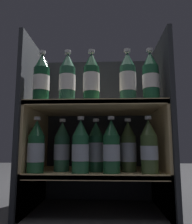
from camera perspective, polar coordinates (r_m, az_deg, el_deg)
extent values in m
cube|color=#23262B|center=(1.33, 0.55, -4.09)|extent=(0.68, 0.02, 0.83)
cube|color=#23262B|center=(1.18, -16.00, -3.17)|extent=(0.02, 0.44, 0.83)
cube|color=#23262B|center=(1.15, 16.69, -3.02)|extent=(0.02, 0.44, 0.83)
cube|color=#DBBC84|center=(1.12, 0.15, -15.37)|extent=(0.64, 0.40, 0.02)
cube|color=#DBBC84|center=(0.94, -0.39, -16.72)|extent=(0.64, 0.02, 0.03)
cube|color=#DBBC84|center=(1.19, -15.94, -19.23)|extent=(0.01, 0.40, 0.17)
cube|color=#DBBC84|center=(1.17, 16.63, -19.45)|extent=(0.01, 0.40, 0.17)
cube|color=#DBBC84|center=(1.13, 0.14, 0.76)|extent=(0.64, 0.40, 0.02)
cube|color=#DBBC84|center=(0.95, -0.37, 2.65)|extent=(0.64, 0.02, 0.03)
cube|color=#DBBC84|center=(1.17, -15.61, -11.63)|extent=(0.01, 0.40, 0.49)
cube|color=#DBBC84|center=(1.15, 16.28, -11.68)|extent=(0.01, 0.40, 0.49)
cylinder|color=#144228|center=(1.05, -14.13, 6.81)|extent=(0.07, 0.07, 0.16)
cylinder|color=white|center=(1.06, -14.12, 7.24)|extent=(0.08, 0.08, 0.07)
cone|color=#144228|center=(1.09, -13.90, 12.79)|extent=(0.07, 0.07, 0.07)
cylinder|color=#B7B7BC|center=(1.11, -13.81, 14.87)|extent=(0.03, 0.03, 0.01)
cylinder|color=#285B42|center=(1.02, -7.54, 7.05)|extent=(0.07, 0.07, 0.16)
cylinder|color=white|center=(1.03, -7.53, 7.49)|extent=(0.08, 0.08, 0.07)
cone|color=#285B42|center=(1.06, -7.41, 13.18)|extent=(0.07, 0.07, 0.07)
cylinder|color=#B7B7BC|center=(1.08, -7.36, 15.30)|extent=(0.03, 0.03, 0.01)
cylinder|color=#194C2D|center=(1.01, -1.23, 7.19)|extent=(0.07, 0.07, 0.16)
cylinder|color=white|center=(1.01, -1.22, 7.63)|extent=(0.08, 0.08, 0.09)
cone|color=#194C2D|center=(1.05, -1.20, 13.39)|extent=(0.07, 0.07, 0.07)
cylinder|color=#B7B7BC|center=(1.07, -1.20, 15.53)|extent=(0.03, 0.03, 0.01)
cylinder|color=#285B42|center=(1.01, 8.31, 7.24)|extent=(0.07, 0.07, 0.16)
cylinder|color=white|center=(1.02, 8.30, 7.68)|extent=(0.08, 0.08, 0.09)
cone|color=#285B42|center=(1.05, 8.17, 13.42)|extent=(0.07, 0.07, 0.07)
cylinder|color=#B7B7BC|center=(1.07, 8.12, 15.56)|extent=(0.03, 0.03, 0.01)
cylinder|color=#1E5638|center=(1.03, 14.16, 7.17)|extent=(0.07, 0.07, 0.16)
cylinder|color=white|center=(1.03, 14.14, 7.60)|extent=(0.08, 0.08, 0.06)
cone|color=#1E5638|center=(1.07, 13.92, 13.27)|extent=(0.07, 0.07, 0.07)
cylinder|color=#B7B7BC|center=(1.08, 13.83, 15.38)|extent=(0.03, 0.03, 0.01)
cylinder|color=#194C2D|center=(1.02, -15.46, -10.63)|extent=(0.07, 0.07, 0.16)
cylinder|color=#9EA8BC|center=(1.02, -15.44, -10.17)|extent=(0.08, 0.08, 0.08)
cone|color=#194C2D|center=(1.02, -15.19, -4.02)|extent=(0.07, 0.07, 0.07)
cylinder|color=#B7B7BC|center=(1.03, -15.10, -1.63)|extent=(0.03, 0.03, 0.01)
cylinder|color=#1E5638|center=(0.98, -4.11, -11.01)|extent=(0.07, 0.07, 0.16)
cylinder|color=#9EA8BC|center=(0.98, -4.10, -10.53)|extent=(0.08, 0.08, 0.07)
cone|color=#1E5638|center=(0.98, -4.03, -4.11)|extent=(0.07, 0.07, 0.07)
cylinder|color=#B7B7BC|center=(0.98, -4.01, -1.62)|extent=(0.03, 0.03, 0.01)
cylinder|color=#194C2D|center=(0.97, 4.05, -11.03)|extent=(0.07, 0.07, 0.16)
cylinder|color=#9EA8BC|center=(0.97, 4.05, -10.55)|extent=(0.08, 0.08, 0.07)
cone|color=#194C2D|center=(0.97, 3.98, -4.09)|extent=(0.07, 0.07, 0.07)
cylinder|color=#B7B7BC|center=(0.98, 3.95, -1.57)|extent=(0.03, 0.03, 0.01)
cylinder|color=#384C28|center=(0.99, 13.77, -10.76)|extent=(0.07, 0.07, 0.16)
cylinder|color=#9EA8BC|center=(0.99, 13.76, -10.29)|extent=(0.08, 0.08, 0.06)
cone|color=#384C28|center=(0.99, 13.53, -3.95)|extent=(0.07, 0.07, 0.07)
cylinder|color=#B7B7BC|center=(1.00, 13.44, -1.48)|extent=(0.03, 0.03, 0.01)
cylinder|color=#285B42|center=(1.08, -8.93, -10.72)|extent=(0.07, 0.07, 0.16)
cylinder|color=#9EA8BC|center=(1.08, -8.92, -10.28)|extent=(0.08, 0.08, 0.07)
cone|color=#285B42|center=(1.08, -8.78, -4.45)|extent=(0.07, 0.07, 0.07)
cylinder|color=#B7B7BC|center=(1.08, -8.73, -2.17)|extent=(0.03, 0.03, 0.01)
cylinder|color=#1E5638|center=(1.06, 0.18, -10.86)|extent=(0.07, 0.07, 0.16)
cylinder|color=#9EA8BC|center=(1.06, 0.18, -10.42)|extent=(0.08, 0.08, 0.09)
cone|color=#1E5638|center=(1.06, 0.17, -4.47)|extent=(0.07, 0.07, 0.07)
cylinder|color=#B7B7BC|center=(1.06, 0.17, -2.15)|extent=(0.03, 0.03, 0.01)
cylinder|color=#384C28|center=(1.06, 8.46, -10.76)|extent=(0.07, 0.07, 0.16)
cylinder|color=#9EA8BC|center=(1.06, 8.45, -10.32)|extent=(0.08, 0.08, 0.09)
cone|color=#384C28|center=(1.06, 8.32, -4.40)|extent=(0.07, 0.07, 0.07)
cylinder|color=#B7B7BC|center=(1.07, 8.27, -2.09)|extent=(0.03, 0.03, 0.01)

